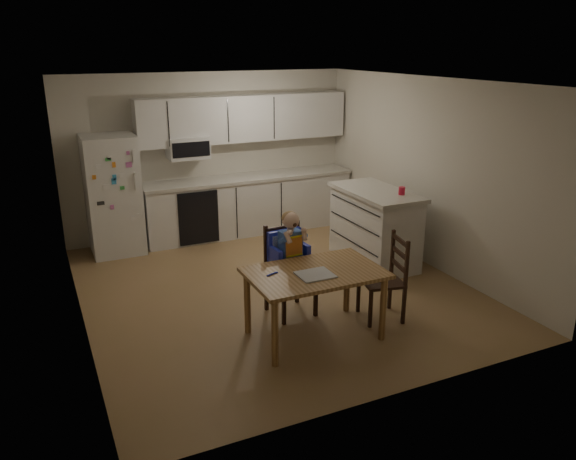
% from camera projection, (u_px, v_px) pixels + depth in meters
% --- Properties ---
extents(room, '(4.52, 5.01, 2.51)m').
position_uv_depth(room, '(258.00, 182.00, 7.02)').
color(room, olive).
rests_on(room, ground).
extents(refrigerator, '(0.72, 0.70, 1.70)m').
position_uv_depth(refrigerator, '(113.00, 195.00, 7.97)').
color(refrigerator, silver).
rests_on(refrigerator, ground).
extents(kitchen_run, '(3.37, 0.62, 2.15)m').
position_uv_depth(kitchen_run, '(246.00, 178.00, 8.85)').
color(kitchen_run, silver).
rests_on(kitchen_run, ground).
extents(kitchen_island, '(0.73, 1.39, 1.03)m').
position_uv_depth(kitchen_island, '(375.00, 226.00, 7.68)').
color(kitchen_island, silver).
rests_on(kitchen_island, ground).
extents(red_cup, '(0.08, 0.08, 0.10)m').
position_uv_depth(red_cup, '(402.00, 191.00, 7.28)').
color(red_cup, red).
rests_on(red_cup, kitchen_island).
extents(dining_table, '(1.35, 0.87, 0.72)m').
position_uv_depth(dining_table, '(315.00, 280.00, 5.66)').
color(dining_table, brown).
rests_on(dining_table, ground).
extents(napkin, '(0.34, 0.30, 0.01)m').
position_uv_depth(napkin, '(315.00, 275.00, 5.53)').
color(napkin, '#ABABB0').
rests_on(napkin, dining_table).
extents(toddler_spoon, '(0.12, 0.06, 0.02)m').
position_uv_depth(toddler_spoon, '(271.00, 274.00, 5.54)').
color(toddler_spoon, '#2A36D0').
rests_on(toddler_spoon, dining_table).
extents(chair_booster, '(0.48, 0.48, 1.19)m').
position_uv_depth(chair_booster, '(289.00, 252.00, 6.17)').
color(chair_booster, black).
rests_on(chair_booster, ground).
extents(chair_side, '(0.50, 0.50, 0.95)m').
position_uv_depth(chair_side, '(390.00, 272.00, 6.09)').
color(chair_side, black).
rests_on(chair_side, ground).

